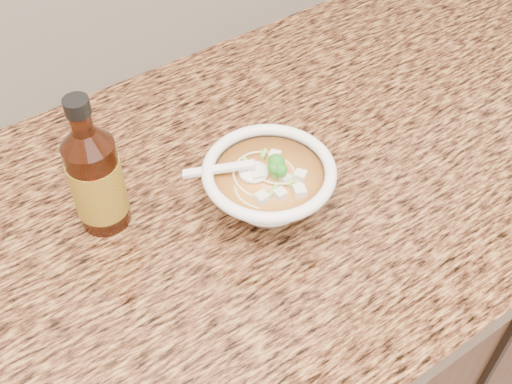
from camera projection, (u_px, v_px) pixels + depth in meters
counter_slab at (55, 293)px, 0.79m from camera, size 4.00×0.68×0.04m
soup_bowl at (269, 187)px, 0.82m from camera, size 0.18×0.17×0.09m
hot_sauce_bottle at (96, 179)px, 0.78m from camera, size 0.09×0.09×0.20m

